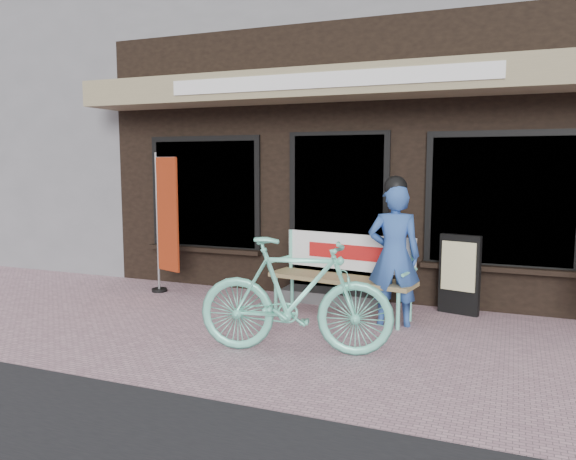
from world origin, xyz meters
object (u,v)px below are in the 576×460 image
at_px(person, 394,253).
at_px(bicycle, 295,296).
at_px(bench, 344,268).
at_px(nobori_red, 166,222).
at_px(menu_stand, 459,274).

height_order(person, bicycle, person).
relative_size(bench, bicycle, 0.98).
relative_size(person, nobori_red, 0.86).
height_order(bench, menu_stand, menu_stand).
xyz_separation_m(bicycle, nobori_red, (-2.51, 1.59, 0.45)).
xyz_separation_m(bicycle, menu_stand, (1.31, 2.01, -0.06)).
distance_m(bicycle, nobori_red, 3.00).
distance_m(nobori_red, menu_stand, 3.87).
distance_m(bicycle, menu_stand, 2.40).
distance_m(person, bicycle, 1.46).
xyz_separation_m(person, bicycle, (-0.67, -1.27, -0.26)).
bearing_deg(menu_stand, person, -116.88).
bearing_deg(nobori_red, menu_stand, 26.24).
relative_size(bench, nobori_red, 0.93).
bearing_deg(bicycle, bench, -14.09).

